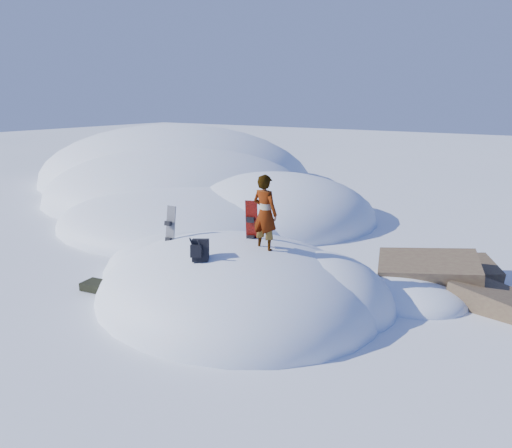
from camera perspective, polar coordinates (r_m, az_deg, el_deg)
The scene contains 9 objects.
ground at distance 12.03m, azimuth -2.47°, elevation -8.70°, with size 120.00×120.00×0.00m, color white.
snow_mound at distance 12.30m, azimuth -2.47°, elevation -8.16°, with size 8.00×6.00×3.00m.
snow_ridge at distance 25.75m, azimuth -8.36°, elevation 3.70°, with size 21.50×18.50×6.40m.
rock_outcrop at distance 13.13m, azimuth 19.05°, elevation -7.42°, with size 4.68×4.41×1.68m.
snowboard_red at distance 11.70m, azimuth -0.51°, elevation -0.79°, with size 0.33×0.28×1.51m.
snowboard_dark at distance 12.46m, azimuth -9.83°, elevation -1.05°, with size 0.27×0.25×1.37m.
backpack at distance 10.57m, azimuth -6.43°, elevation -3.01°, with size 0.46×0.50×0.56m.
gear_pile at distance 13.17m, azimuth -17.44°, elevation -6.71°, with size 0.96×0.73×0.25m.
person at distance 10.89m, azimuth 1.03°, elevation 1.23°, with size 0.63×0.41×1.72m, color slate.
Camera 1 is at (6.56, -8.92, 4.72)m, focal length 35.00 mm.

